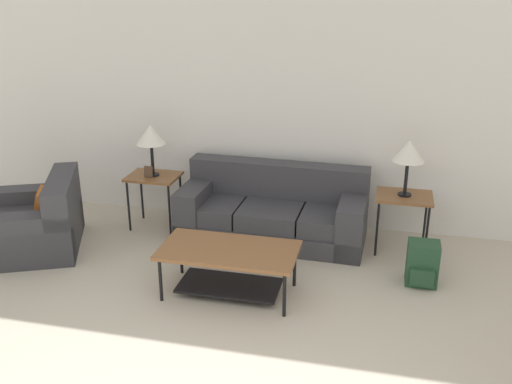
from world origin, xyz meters
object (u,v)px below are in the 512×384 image
Objects in this scene: side_table_left at (154,181)px; backpack at (422,264)px; armchair at (38,223)px; coffee_table at (229,260)px; table_lamp_right at (409,152)px; side_table_right at (404,201)px; table_lamp_left at (151,135)px; couch at (273,213)px.

side_table_left reaches higher than backpack.
armchair is at bearing -141.05° from side_table_left.
armchair reaches higher than backpack.
coffee_table is 2.18m from table_lamp_right.
armchair is 1.09× the size of coffee_table.
table_lamp_left reaches higher than side_table_right.
armchair is 2.15× the size of side_table_right.
coffee_table is 2.05m from side_table_right.
side_table_right reaches higher than backpack.
armchair is 2.35m from coffee_table.
armchair is at bearing 168.64° from coffee_table.
table_lamp_right is at bearing 39.48° from coffee_table.
backpack is at bearing 18.58° from coffee_table.
coffee_table is at bearing -45.49° from table_lamp_left.
table_lamp_left is at bearing 167.06° from backpack.
armchair is 2.31× the size of table_lamp_right.
couch is at bearing 155.98° from backpack.
coffee_table is 1.97× the size of side_table_left.
armchair is (-2.45, -0.86, -0.01)m from couch.
couch is 1.33m from coffee_table.
side_table_left is 2.84m from side_table_right.
coffee_table is 2.91× the size of backpack.
armchair is 2.31× the size of table_lamp_left.
side_table_left is 3.14m from backpack.
coffee_table is (2.30, -0.46, 0.06)m from armchair.
side_table_right is 1.48× the size of backpack.
side_table_right is (1.57, 1.29, 0.23)m from coffee_table.
table_lamp_left reaches higher than armchair.
coffee_table reaches higher than backpack.
side_table_right is 1.07× the size of table_lamp_right.
table_lamp_left is at bearing -179.07° from couch.
backpack is at bearing -74.05° from table_lamp_right.
table_lamp_right is (3.87, 0.83, 0.84)m from armchair.
couch is at bearing 179.07° from table_lamp_right.
side_table_left is 1.07× the size of table_lamp_right.
couch is 4.81× the size of backpack.
couch reaches higher than side_table_right.
armchair is 4.08m from backpack.
table_lamp_left is at bearing 116.57° from side_table_left.
couch is 3.26× the size of side_table_left.
table_lamp_left is 2.84m from table_lamp_right.
armchair is 1.57m from table_lamp_left.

